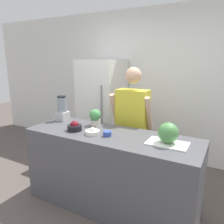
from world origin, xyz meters
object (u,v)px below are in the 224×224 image
object	(u,v)px
blender	(62,109)
potted_plant	(95,117)
bowl_cherries	(75,127)
person	(132,126)
watermelon	(168,133)
refrigerator	(102,108)
bowl_cream	(93,132)
bowl_small_blue	(107,134)

from	to	relation	value
blender	potted_plant	distance (m)	0.54
potted_plant	bowl_cherries	bearing A→B (deg)	-108.06
person	bowl_cherries	size ratio (longest dim) A/B	9.59
person	watermelon	xyz separation A→B (m)	(0.65, -0.59, 0.20)
person	watermelon	distance (m)	0.90
bowl_cherries	refrigerator	bearing A→B (deg)	108.31
watermelon	blender	xyz separation A→B (m)	(-1.52, 0.16, 0.04)
person	bowl_cream	distance (m)	0.74
watermelon	bowl_cream	size ratio (longest dim) A/B	1.27
blender	bowl_cherries	bearing A→B (deg)	-32.96
bowl_cream	potted_plant	bearing A→B (deg)	118.37
refrigerator	bowl_cherries	distance (m)	1.44
bowl_cherries	bowl_small_blue	xyz separation A→B (m)	(0.44, 0.02, -0.02)
bowl_cherries	blender	bearing A→B (deg)	147.04
refrigerator	bowl_cherries	xyz separation A→B (m)	(0.45, -1.37, 0.10)
potted_plant	bowl_cream	bearing A→B (deg)	-61.63
person	potted_plant	bearing A→B (deg)	-129.36
bowl_cream	bowl_small_blue	world-z (taller)	bowl_cream
bowl_cream	bowl_small_blue	distance (m)	0.18
bowl_cherries	blender	xyz separation A→B (m)	(-0.44, 0.28, 0.11)
bowl_small_blue	potted_plant	distance (m)	0.44
bowl_cherries	bowl_small_blue	distance (m)	0.44
watermelon	bowl_cream	bearing A→B (deg)	-171.05
refrigerator	bowl_small_blue	xyz separation A→B (m)	(0.89, -1.34, 0.08)
bowl_small_blue	blender	distance (m)	0.92
blender	potted_plant	xyz separation A→B (m)	(0.53, 0.01, -0.05)
bowl_small_blue	blender	bearing A→B (deg)	163.41
person	bowl_small_blue	distance (m)	0.69
refrigerator	potted_plant	distance (m)	1.21
refrigerator	bowl_small_blue	bearing A→B (deg)	-56.53
bowl_small_blue	bowl_cream	bearing A→B (deg)	-168.98
person	bowl_small_blue	xyz separation A→B (m)	(0.01, -0.68, 0.11)
person	bowl_small_blue	size ratio (longest dim) A/B	17.69
bowl_cream	blender	world-z (taller)	blender
bowl_cherries	blender	size ratio (longest dim) A/B	0.50
person	potted_plant	world-z (taller)	person
watermelon	bowl_small_blue	bearing A→B (deg)	-171.60
bowl_cream	watermelon	bearing A→B (deg)	8.95
watermelon	bowl_cream	xyz separation A→B (m)	(-0.82, -0.13, -0.09)
bowl_cherries	watermelon	bearing A→B (deg)	6.23
person	bowl_cream	bearing A→B (deg)	-103.14
bowl_cream	potted_plant	size ratio (longest dim) A/B	0.77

